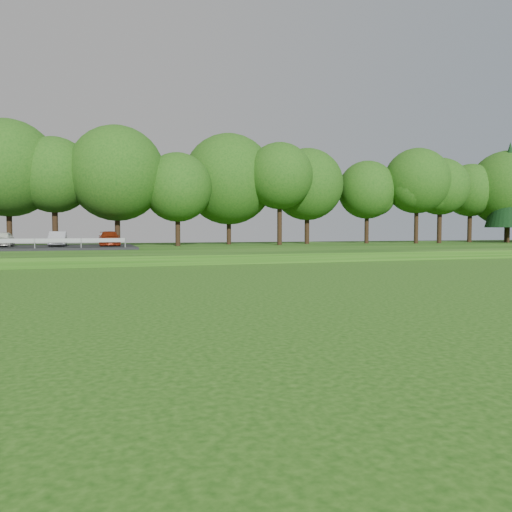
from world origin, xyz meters
name	(u,v)px	position (x,y,z in m)	size (l,w,h in m)	color
berm	(265,249)	(0.00, 34.00, 0.30)	(130.00, 30.00, 0.60)	#16410C
walking_path	(333,261)	(0.00, 20.00, 0.02)	(130.00, 1.60, 0.04)	gray
treeline	(252,170)	(0.00, 38.00, 8.10)	(104.00, 7.00, 15.00)	#174710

